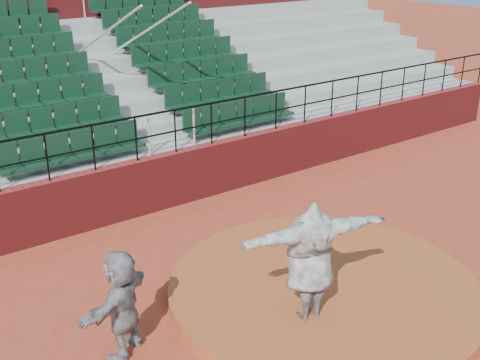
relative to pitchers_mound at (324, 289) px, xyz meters
name	(u,v)px	position (x,y,z in m)	size (l,w,h in m)	color
ground	(323,295)	(0.00, 0.00, -0.12)	(90.00, 90.00, 0.00)	#9B3823
pitchers_mound	(324,289)	(0.00, 0.00, 0.00)	(5.50, 5.50, 0.25)	#9E4923
pitching_rubber	(318,278)	(0.00, 0.15, 0.14)	(0.60, 0.15, 0.03)	white
boundary_wall	(177,178)	(0.00, 5.00, 0.53)	(24.00, 0.30, 1.30)	maroon
wall_railing	(175,121)	(0.00, 5.00, 1.90)	(24.04, 0.05, 1.03)	black
seating_deck	(108,112)	(0.00, 8.65, 1.32)	(24.00, 5.97, 4.63)	gray
press_box_facade	(48,19)	(0.00, 12.60, 3.43)	(24.00, 3.00, 7.10)	maroon
pitcher	(310,261)	(-0.91, -0.56, 1.13)	(2.47, 0.67, 2.01)	black
fielder	(122,303)	(-3.54, 0.67, 0.74)	(1.60, 0.51, 1.72)	black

